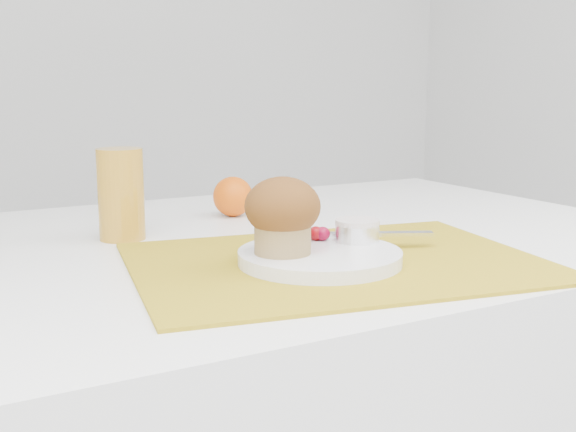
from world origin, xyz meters
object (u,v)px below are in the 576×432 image
juice_glass (121,194)px  muffin (283,214)px  plate (320,257)px  orange (233,197)px

juice_glass → muffin: juice_glass is taller
plate → juice_glass: size_ratio=1.54×
plate → orange: (0.05, 0.35, 0.02)m
juice_glass → muffin: size_ratio=1.41×
orange → juice_glass: size_ratio=0.51×
juice_glass → muffin: bearing=-65.5°
muffin → orange: bearing=74.8°
plate → juice_glass: bearing=121.4°
orange → muffin: muffin is taller
juice_glass → plate: bearing=-58.6°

